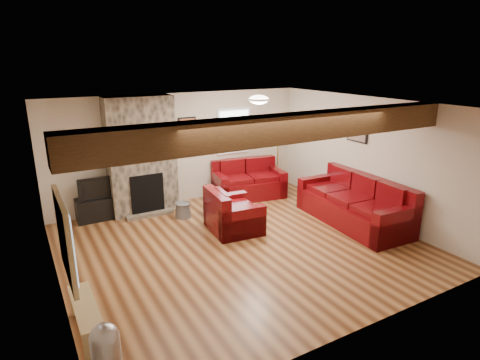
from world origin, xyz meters
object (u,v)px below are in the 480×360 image
object	(u,v)px
sofa_three	(353,201)
tv_cabinet	(100,208)
floor_lamp	(278,134)
coffee_table	(223,207)
television	(98,187)
loveseat	(248,179)
armchair_red	(234,210)

from	to	relation	value
sofa_three	tv_cabinet	world-z (taller)	sofa_three
floor_lamp	coffee_table	bearing A→B (deg)	-154.30
tv_cabinet	television	bearing A→B (deg)	0.00
loveseat	armchair_red	bearing A→B (deg)	-118.98
loveseat	coffee_table	bearing A→B (deg)	-134.35
sofa_three	television	xyz separation A→B (m)	(-4.42, 2.74, 0.23)
sofa_three	floor_lamp	size ratio (longest dim) A/B	1.49
coffee_table	television	distance (m)	2.61
armchair_red	coffee_table	xyz separation A→B (m)	(0.17, 0.78, -0.22)
loveseat	television	world-z (taller)	television
loveseat	armchair_red	world-z (taller)	loveseat
loveseat	floor_lamp	distance (m)	1.41
tv_cabinet	television	distance (m)	0.47
sofa_three	television	world-z (taller)	sofa_three
television	coffee_table	bearing A→B (deg)	-25.21
loveseat	tv_cabinet	world-z (taller)	loveseat
tv_cabinet	floor_lamp	xyz separation A→B (m)	(4.41, -0.08, 1.17)
sofa_three	coffee_table	world-z (taller)	sofa_three
coffee_table	floor_lamp	xyz separation A→B (m)	(2.09, 1.01, 1.22)
coffee_table	tv_cabinet	size ratio (longest dim) A/B	0.84
armchair_red	coffee_table	world-z (taller)	armchair_red
floor_lamp	armchair_red	bearing A→B (deg)	-141.69
loveseat	coffee_table	world-z (taller)	loveseat
loveseat	floor_lamp	bearing A→B (deg)	22.13
coffee_table	armchair_red	bearing A→B (deg)	-102.08
tv_cabinet	television	world-z (taller)	television
loveseat	armchair_red	xyz separation A→B (m)	(-1.26, -1.57, -0.02)
loveseat	television	size ratio (longest dim) A/B	2.05
television	loveseat	bearing A→B (deg)	-5.03
coffee_table	television	world-z (taller)	television
sofa_three	floor_lamp	distance (m)	2.82
sofa_three	coffee_table	distance (m)	2.69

